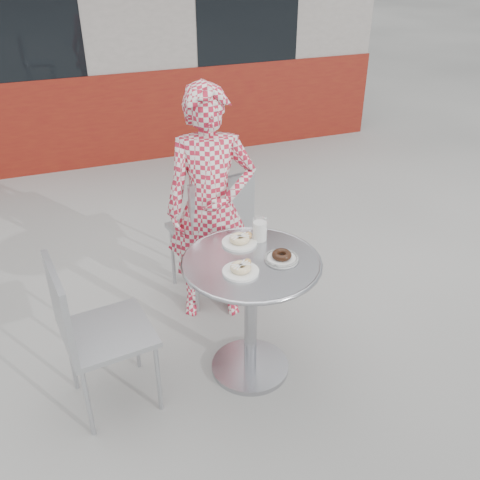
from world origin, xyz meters
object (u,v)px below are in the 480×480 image
object	(u,v)px
seated_person	(211,208)
plate_far	(240,240)
chair_left	(110,361)
plate_near	(241,269)
plate_checker	(282,257)
bistro_table	(251,289)
milk_cup	(260,230)
chair_far	(210,255)

from	to	relation	value
seated_person	plate_far	distance (m)	0.47
chair_left	seated_person	distance (m)	1.12
plate_near	plate_checker	world-z (taller)	plate_near
bistro_table	milk_cup	world-z (taller)	milk_cup
chair_far	milk_cup	bearing A→B (deg)	88.63
plate_far	plate_checker	size ratio (longest dim) A/B	1.07
bistro_table	chair_far	distance (m)	0.91
seated_person	milk_cup	size ratio (longest dim) A/B	11.53
bistro_table	plate_near	size ratio (longest dim) A/B	4.05
bistro_table	plate_far	xyz separation A→B (m)	(0.01, 0.19, 0.21)
bistro_table	milk_cup	bearing A→B (deg)	56.31
plate_checker	seated_person	bearing A→B (deg)	103.47
chair_far	plate_far	world-z (taller)	chair_far
bistro_table	plate_far	bearing A→B (deg)	87.48
seated_person	plate_checker	distance (m)	0.73
chair_left	milk_cup	distance (m)	1.09
chair_left	milk_cup	size ratio (longest dim) A/B	6.82
chair_left	plate_near	size ratio (longest dim) A/B	4.85
plate_checker	plate_near	bearing A→B (deg)	-171.52
bistro_table	plate_checker	distance (m)	0.26
bistro_table	plate_near	bearing A→B (deg)	-137.53
bistro_table	milk_cup	distance (m)	0.34
chair_far	seated_person	world-z (taller)	seated_person
milk_cup	bistro_table	bearing A→B (deg)	-123.69
chair_far	plate_checker	world-z (taller)	chair_far
chair_left	seated_person	world-z (taller)	seated_person
seated_person	plate_near	world-z (taller)	seated_person
bistro_table	plate_near	xyz separation A→B (m)	(-0.09, -0.08, 0.21)
plate_checker	milk_cup	bearing A→B (deg)	96.71
plate_far	plate_checker	bearing A→B (deg)	-58.69
chair_left	plate_checker	bearing A→B (deg)	-102.54
bistro_table	chair_left	world-z (taller)	chair_left
plate_checker	chair_far	bearing A→B (deg)	97.54
plate_near	plate_checker	xyz separation A→B (m)	(0.25, 0.04, -0.00)
chair_left	plate_near	distance (m)	0.89
seated_person	plate_checker	size ratio (longest dim) A/B	8.42
chair_left	plate_checker	size ratio (longest dim) A/B	4.98
seated_person	chair_left	bearing A→B (deg)	-127.44
chair_far	milk_cup	xyz separation A→B (m)	(0.09, -0.68, 0.54)
seated_person	plate_near	size ratio (longest dim) A/B	8.19
chair_far	plate_far	size ratio (longest dim) A/B	4.87
bistro_table	seated_person	world-z (taller)	seated_person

